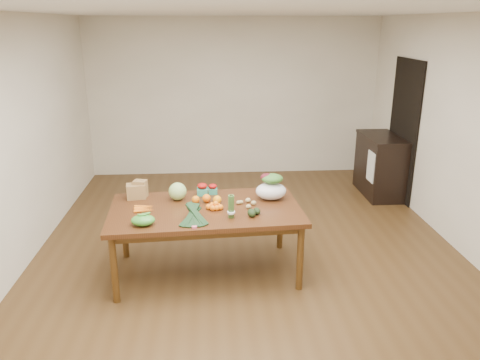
{
  "coord_description": "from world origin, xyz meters",
  "views": [
    {
      "loc": [
        -0.43,
        -5.12,
        2.58
      ],
      "look_at": [
        -0.09,
        0.0,
        0.86
      ],
      "focal_mm": 35.0,
      "sensor_mm": 36.0,
      "label": 1
    }
  ],
  "objects": [
    {
      "name": "doorway_dark",
      "position": [
        2.48,
        1.6,
        1.05
      ],
      "size": [
        0.02,
        1.0,
        2.1
      ],
      "primitive_type": "cube",
      "color": "black",
      "rests_on": "floor"
    },
    {
      "name": "orange_c",
      "position": [
        -0.36,
        -0.46,
        0.79
      ],
      "size": [
        0.09,
        0.09,
        0.09
      ],
      "primitive_type": "sphere",
      "color": "#FFAB0F",
      "rests_on": "dining_table"
    },
    {
      "name": "potato_d",
      "position": [
        -0.11,
        -0.49,
        0.77
      ],
      "size": [
        0.05,
        0.04,
        0.04
      ],
      "primitive_type": "ellipsoid",
      "color": "tan",
      "rests_on": "dining_table"
    },
    {
      "name": "kale_bunch",
      "position": [
        -0.6,
        -0.98,
        0.83
      ],
      "size": [
        0.34,
        0.42,
        0.16
      ],
      "primitive_type": null,
      "rotation": [
        0.0,
        0.0,
        0.06
      ],
      "color": "black",
      "rests_on": "dining_table"
    },
    {
      "name": "snap_pea_bag",
      "position": [
        -1.08,
        -0.98,
        0.8
      ],
      "size": [
        0.23,
        0.17,
        0.1
      ],
      "primitive_type": "ellipsoid",
      "color": "green",
      "rests_on": "dining_table"
    },
    {
      "name": "mandarin_cluster",
      "position": [
        -0.38,
        -0.62,
        0.8
      ],
      "size": [
        0.19,
        0.19,
        0.09
      ],
      "primitive_type": null,
      "rotation": [
        0.0,
        0.0,
        0.06
      ],
      "color": "orange",
      "rests_on": "dining_table"
    },
    {
      "name": "paper_bag",
      "position": [
        -1.25,
        -0.23,
        0.85
      ],
      "size": [
        0.29,
        0.24,
        0.19
      ],
      "primitive_type": null,
      "rotation": [
        0.0,
        0.0,
        0.06
      ],
      "color": "olive",
      "rests_on": "dining_table"
    },
    {
      "name": "orange_a",
      "position": [
        -0.59,
        -0.43,
        0.79
      ],
      "size": [
        0.08,
        0.08,
        0.08
      ],
      "primitive_type": "sphere",
      "color": "orange",
      "rests_on": "dining_table"
    },
    {
      "name": "carrots",
      "position": [
        -1.14,
        -0.58,
        0.76
      ],
      "size": [
        0.23,
        0.2,
        0.03
      ],
      "primitive_type": null,
      "rotation": [
        0.0,
        0.0,
        0.06
      ],
      "color": "orange",
      "rests_on": "dining_table"
    },
    {
      "name": "orange_b",
      "position": [
        -0.48,
        -0.42,
        0.8
      ],
      "size": [
        0.09,
        0.09,
        0.09
      ],
      "primitive_type": "sphere",
      "color": "orange",
      "rests_on": "dining_table"
    },
    {
      "name": "dish_towel",
      "position": [
        1.96,
        1.4,
        0.55
      ],
      "size": [
        0.02,
        0.28,
        0.45
      ],
      "primitive_type": "cube",
      "color": "white",
      "rests_on": "cabinet"
    },
    {
      "name": "avocado_b",
      "position": [
        0.03,
        -0.78,
        0.78
      ],
      "size": [
        0.09,
        0.11,
        0.07
      ],
      "primitive_type": "ellipsoid",
      "rotation": [
        0.0,
        0.0,
        0.3
      ],
      "color": "black",
      "rests_on": "dining_table"
    },
    {
      "name": "cabbage",
      "position": [
        -0.79,
        -0.32,
        0.85
      ],
      "size": [
        0.19,
        0.19,
        0.19
      ],
      "primitive_type": "sphere",
      "color": "#ADD279",
      "rests_on": "dining_table"
    },
    {
      "name": "potato_c",
      "position": [
        -0.03,
        -0.44,
        0.77
      ],
      "size": [
        0.06,
        0.05,
        0.05
      ],
      "primitive_type": "ellipsoid",
      "color": "tan",
      "rests_on": "dining_table"
    },
    {
      "name": "dining_table",
      "position": [
        -0.49,
        -0.58,
        0.38
      ],
      "size": [
        2.05,
        1.22,
        0.75
      ],
      "primitive_type": "cube",
      "rotation": [
        0.0,
        0.0,
        0.06
      ],
      "color": "#462510",
      "rests_on": "floor"
    },
    {
      "name": "potato_e",
      "position": [
        0.02,
        -0.53,
        0.77
      ],
      "size": [
        0.06,
        0.05,
        0.05
      ],
      "primitive_type": "ellipsoid",
      "color": "tan",
      "rests_on": "dining_table"
    },
    {
      "name": "asparagus_bundle",
      "position": [
        -0.23,
        -0.87,
        0.88
      ],
      "size": [
        0.09,
        0.12,
        0.26
      ],
      "primitive_type": null,
      "rotation": [
        0.15,
        0.0,
        0.06
      ],
      "color": "#5F873E",
      "rests_on": "dining_table"
    },
    {
      "name": "ceiling",
      "position": [
        0.0,
        0.0,
        2.7
      ],
      "size": [
        5.0,
        6.0,
        0.02
      ],
      "primitive_type": "cube",
      "color": "white",
      "rests_on": "room_walls"
    },
    {
      "name": "floor",
      "position": [
        0.0,
        0.0,
        0.0
      ],
      "size": [
        6.0,
        6.0,
        0.0
      ],
      "primitive_type": "plane",
      "color": "#4F361B",
      "rests_on": "ground"
    },
    {
      "name": "salad_bag",
      "position": [
        0.23,
        -0.37,
        0.88
      ],
      "size": [
        0.35,
        0.27,
        0.26
      ],
      "primitive_type": null,
      "rotation": [
        0.0,
        0.0,
        0.06
      ],
      "color": "white",
      "rests_on": "dining_table"
    },
    {
      "name": "potato_a",
      "position": [
        -0.14,
        -0.49,
        0.77
      ],
      "size": [
        0.05,
        0.04,
        0.04
      ],
      "primitive_type": "ellipsoid",
      "color": "tan",
      "rests_on": "dining_table"
    },
    {
      "name": "potato_b",
      "position": [
        -0.04,
        -0.62,
        0.77
      ],
      "size": [
        0.05,
        0.05,
        0.05
      ],
      "primitive_type": "ellipsoid",
      "color": "tan",
      "rests_on": "dining_table"
    },
    {
      "name": "avocado_a",
      "position": [
        -0.03,
        -0.84,
        0.79
      ],
      "size": [
        0.11,
        0.13,
        0.08
      ],
      "primitive_type": "ellipsoid",
      "rotation": [
        0.0,
        0.0,
        0.3
      ],
      "color": "black",
      "rests_on": "dining_table"
    },
    {
      "name": "room_walls",
      "position": [
        0.0,
        0.0,
        1.35
      ],
      "size": [
        5.02,
        6.02,
        2.7
      ],
      "color": "white",
      "rests_on": "floor"
    },
    {
      "name": "strawberry_basket_a",
      "position": [
        -0.52,
        -0.18,
        0.8
      ],
      "size": [
        0.13,
        0.13,
        0.11
      ],
      "primitive_type": null,
      "rotation": [
        0.0,
        0.0,
        0.06
      ],
      "color": "#B0180B",
      "rests_on": "dining_table"
    },
    {
      "name": "strawberry_basket_b",
      "position": [
        -0.41,
        -0.15,
        0.8
      ],
      "size": [
        0.11,
        0.11,
        0.09
      ],
      "primitive_type": null,
      "rotation": [
        0.0,
        0.0,
        0.06
      ],
      "color": "#B8100C",
      "rests_on": "dining_table"
    },
    {
      "name": "cabinet",
      "position": [
        2.22,
        1.72,
        0.47
      ],
      "size": [
        0.52,
        1.02,
        0.94
      ],
      "primitive_type": "cube",
      "color": "black",
      "rests_on": "floor"
    }
  ]
}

